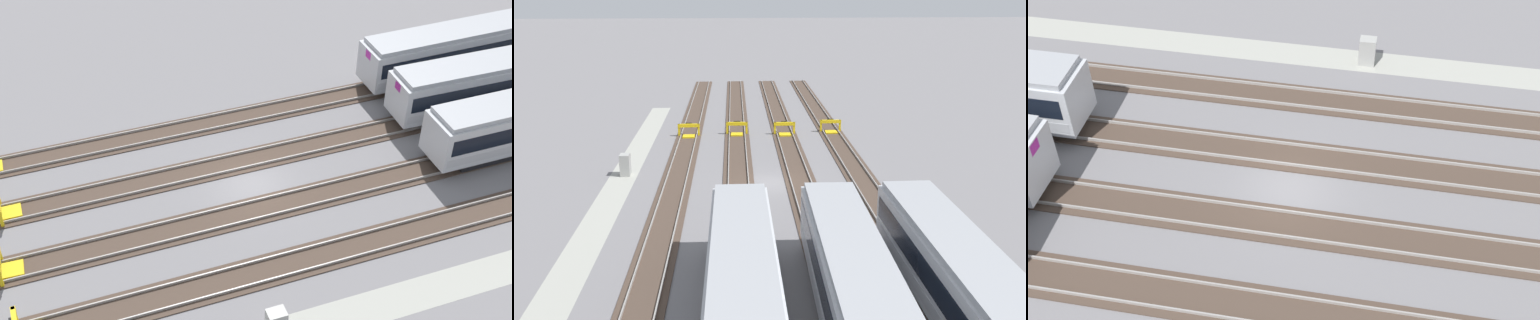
% 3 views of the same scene
% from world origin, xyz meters
% --- Properties ---
extents(ground_plane, '(400.00, 400.00, 0.00)m').
position_xyz_m(ground_plane, '(0.00, 0.00, 0.00)').
color(ground_plane, slate).
extents(rail_track_nearest, '(90.00, 2.23, 0.21)m').
position_xyz_m(rail_track_nearest, '(0.00, -6.64, 0.04)').
color(rail_track_nearest, '#47382D').
rests_on(rail_track_nearest, ground).
extents(rail_track_near_inner, '(90.00, 2.24, 0.21)m').
position_xyz_m(rail_track_near_inner, '(0.00, -2.21, 0.04)').
color(rail_track_near_inner, '#47382D').
rests_on(rail_track_near_inner, ground).
extents(rail_track_middle, '(90.00, 2.24, 0.21)m').
position_xyz_m(rail_track_middle, '(0.00, 2.21, 0.04)').
color(rail_track_middle, '#47382D').
rests_on(rail_track_middle, ground).
extents(rail_track_far_inner, '(90.00, 2.23, 0.21)m').
position_xyz_m(rail_track_far_inner, '(0.00, 6.64, 0.04)').
color(rail_track_far_inner, '#47382D').
rests_on(rail_track_far_inner, ground).
extents(subway_car_front_row_rightmost, '(18.03, 3.05, 3.70)m').
position_xyz_m(subway_car_front_row_rightmost, '(19.55, 6.62, 2.04)').
color(subway_car_front_row_rightmost, '#B7BABF').
rests_on(subway_car_front_row_rightmost, ground).
extents(bumper_stop_near_inner_track, '(1.37, 2.01, 1.22)m').
position_xyz_m(bumper_stop_near_inner_track, '(-14.13, -2.22, 0.51)').
color(bumper_stop_near_inner_track, gold).
rests_on(bumper_stop_near_inner_track, ground).
extents(bumper_stop_middle_track, '(1.35, 2.00, 1.22)m').
position_xyz_m(bumper_stop_middle_track, '(-13.82, 2.22, 0.51)').
color(bumper_stop_middle_track, gold).
rests_on(bumper_stop_middle_track, ground).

